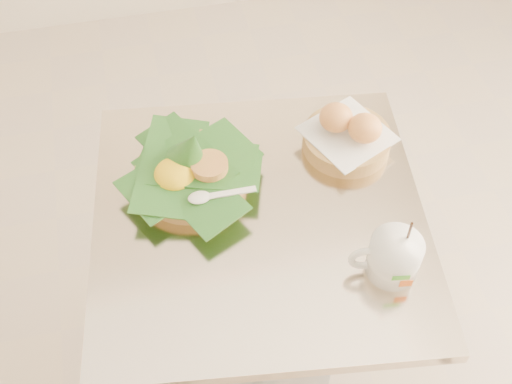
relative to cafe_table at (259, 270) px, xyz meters
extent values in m
plane|color=#C1AF9B|center=(-0.13, 0.01, -0.53)|extent=(3.60, 3.60, 0.00)
cylinder|color=gray|center=(0.00, 0.00, -0.52)|extent=(0.44, 0.44, 0.03)
cylinder|color=gray|center=(0.00, 0.00, -0.16)|extent=(0.07, 0.07, 0.69)
cube|color=beige|center=(0.00, 0.00, 0.21)|extent=(0.78, 0.78, 0.03)
cylinder|color=#AC844A|center=(-0.13, 0.12, 0.24)|extent=(0.24, 0.24, 0.04)
cone|color=#18541D|center=(-0.12, 0.14, 0.31)|extent=(0.15, 0.15, 0.12)
ellipsoid|color=yellow|center=(-0.16, 0.11, 0.27)|extent=(0.09, 0.09, 0.05)
cylinder|color=#CC9347|center=(-0.08, 0.11, 0.28)|extent=(0.08, 0.08, 0.02)
cylinder|color=#AC844A|center=(0.24, 0.15, 0.24)|extent=(0.20, 0.20, 0.04)
cube|color=white|center=(0.24, 0.15, 0.26)|extent=(0.23, 0.23, 0.01)
ellipsoid|color=#C5692D|center=(0.22, 0.17, 0.30)|extent=(0.08, 0.08, 0.06)
ellipsoid|color=#C5692D|center=(0.27, 0.13, 0.30)|extent=(0.08, 0.08, 0.06)
cylinder|color=white|center=(0.22, -0.19, 0.27)|extent=(0.10, 0.10, 0.09)
torus|color=white|center=(0.17, -0.18, 0.27)|extent=(0.07, 0.02, 0.06)
cylinder|color=#422013|center=(0.22, -0.19, 0.31)|extent=(0.10, 0.10, 0.01)
cylinder|color=black|center=(0.24, -0.18, 0.33)|extent=(0.03, 0.04, 0.13)
cube|color=green|center=(0.22, -0.24, 0.27)|extent=(0.03, 0.01, 0.01)
cube|color=orange|center=(0.23, -0.24, 0.25)|extent=(0.03, 0.00, 0.02)
camera|label=1|loc=(-0.18, -0.79, 1.31)|focal=45.00mm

